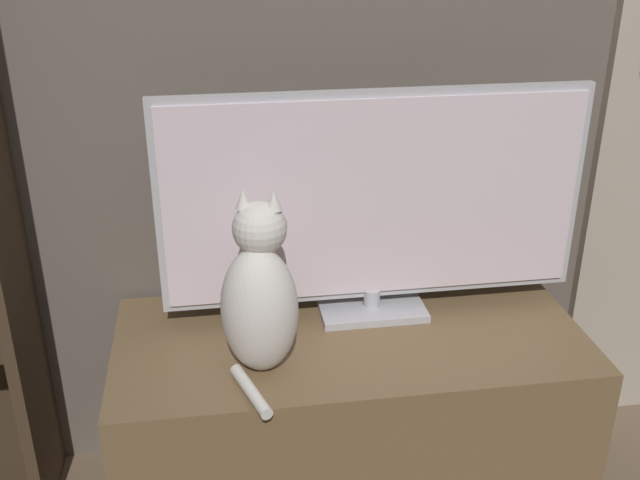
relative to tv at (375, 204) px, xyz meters
name	(u,v)px	position (x,y,z in m)	size (l,w,h in m)	color
wall_back	(331,2)	(-0.08, 0.21, 0.46)	(4.80, 0.05, 2.60)	#60564C
tv_stand	(349,419)	(-0.08, -0.11, -0.57)	(1.18, 0.55, 0.53)	brown
tv	(375,204)	(0.00, 0.00, 0.00)	(1.08, 0.17, 0.60)	#B7B7BC
cat	(260,297)	(-0.31, -0.21, -0.12)	(0.22, 0.31, 0.43)	silver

